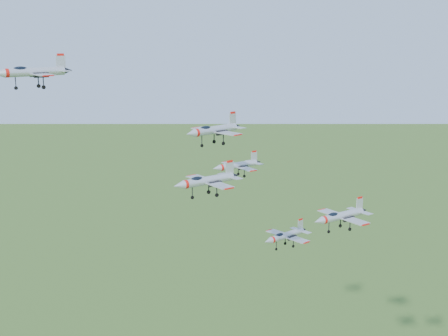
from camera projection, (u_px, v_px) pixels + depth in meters
name	position (u px, v px, depth m)	size (l,w,h in m)	color
jet_lead	(33.00, 72.00, 105.68)	(13.89, 11.61, 3.72)	#AEB3BC
jet_left_high	(214.00, 130.00, 104.61)	(12.27, 10.47, 3.35)	#AEB3BC
jet_right_high	(206.00, 180.00, 91.23)	(11.65, 9.76, 3.12)	#AEB3BC
jet_left_low	(237.00, 165.00, 124.96)	(11.83, 9.84, 3.16)	#AEB3BC
jet_right_low	(341.00, 216.00, 109.01)	(12.86, 10.73, 3.44)	#AEB3BC
jet_trail	(286.00, 235.00, 122.39)	(11.84, 10.04, 3.20)	#AEB3BC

